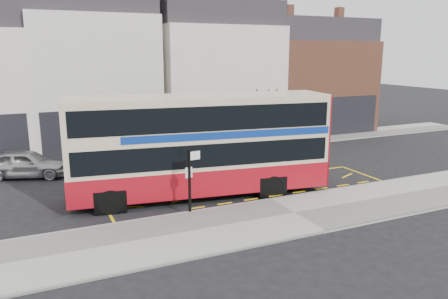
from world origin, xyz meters
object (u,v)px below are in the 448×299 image
double_decker_bus (201,144)px  bus_stop_post (191,174)px  car_silver (26,164)px  street_tree_right (265,96)px  car_white (274,140)px  car_grey (179,149)px

double_decker_bus → bus_stop_post: size_ratio=4.59×
car_silver → street_tree_right: 16.49m
car_silver → car_white: 16.08m
bus_stop_post → car_grey: (2.63, 9.34, -1.11)m
double_decker_bus → car_white: size_ratio=2.89×
street_tree_right → double_decker_bus: bearing=-133.1°
double_decker_bus → car_grey: size_ratio=3.05×
bus_stop_post → car_white: (9.84, 9.77, -1.15)m
car_grey → street_tree_right: 8.03m
double_decker_bus → street_tree_right: 12.56m
double_decker_bus → bus_stop_post: bearing=-114.0°
double_decker_bus → car_silver: bearing=145.6°
bus_stop_post → car_grey: bus_stop_post is taller
bus_stop_post → car_white: bus_stop_post is taller
street_tree_right → bus_stop_post: bearing=-131.2°
car_white → street_tree_right: (0.03, 1.47, 2.96)m
double_decker_bus → car_white: (8.52, 7.66, -1.89)m
car_silver → street_tree_right: street_tree_right is taller
double_decker_bus → street_tree_right: (8.55, 9.14, 1.07)m
car_grey → street_tree_right: size_ratio=0.76×
bus_stop_post → car_silver: (-6.22, 8.96, -1.00)m
car_white → street_tree_right: 3.31m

